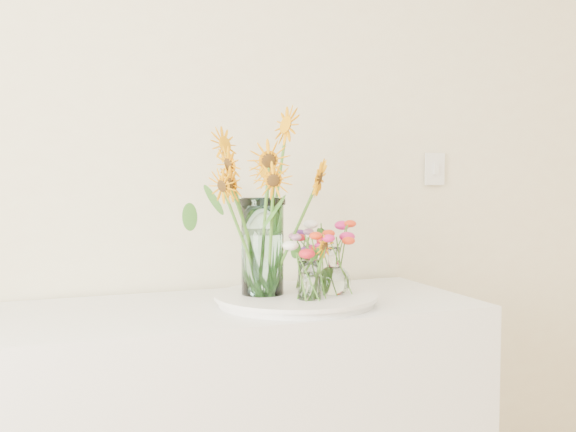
% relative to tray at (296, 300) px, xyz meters
% --- Properties ---
extents(tray, '(0.46, 0.46, 0.02)m').
position_rel_tray_xyz_m(tray, '(0.00, 0.00, 0.00)').
color(tray, white).
rests_on(tray, counter).
extents(mason_jar, '(0.15, 0.15, 0.29)m').
position_rel_tray_xyz_m(mason_jar, '(-0.09, 0.04, 0.16)').
color(mason_jar, '#B9F3EF').
rests_on(mason_jar, tray).
extents(sunflower_bouquet, '(0.80, 0.80, 0.56)m').
position_rel_tray_xyz_m(sunflower_bouquet, '(-0.09, 0.04, 0.29)').
color(sunflower_bouquet, orange).
rests_on(sunflower_bouquet, tray).
extents(small_vase_a, '(0.08, 0.08, 0.12)m').
position_rel_tray_xyz_m(small_vase_a, '(0.01, -0.09, 0.07)').
color(small_vase_a, white).
rests_on(small_vase_a, tray).
extents(wildflower_posy_a, '(0.19, 0.19, 0.21)m').
position_rel_tray_xyz_m(wildflower_posy_a, '(0.01, -0.09, 0.12)').
color(wildflower_posy_a, red).
rests_on(wildflower_posy_a, tray).
extents(small_vase_b, '(0.11, 0.11, 0.15)m').
position_rel_tray_xyz_m(small_vase_b, '(0.11, -0.03, 0.09)').
color(small_vase_b, white).
rests_on(small_vase_b, tray).
extents(wildflower_posy_b, '(0.23, 0.23, 0.24)m').
position_rel_tray_xyz_m(wildflower_posy_b, '(0.11, -0.03, 0.13)').
color(wildflower_posy_b, red).
rests_on(wildflower_posy_b, tray).
extents(small_vase_c, '(0.06, 0.06, 0.10)m').
position_rel_tray_xyz_m(small_vase_c, '(0.07, 0.09, 0.06)').
color(small_vase_c, white).
rests_on(small_vase_c, tray).
extents(wildflower_posy_c, '(0.18, 0.18, 0.19)m').
position_rel_tray_xyz_m(wildflower_posy_c, '(0.07, 0.09, 0.11)').
color(wildflower_posy_c, red).
rests_on(wildflower_posy_c, tray).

